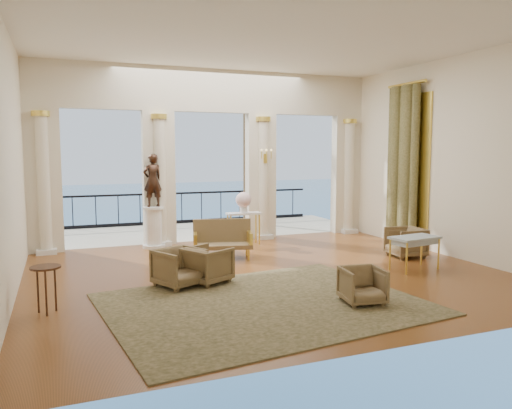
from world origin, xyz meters
name	(u,v)px	position (x,y,z in m)	size (l,w,h in m)	color
floor	(268,274)	(0.00, 0.00, 0.00)	(9.00, 9.00, 0.00)	#4E2F12
room_walls	(294,123)	(0.00, -1.12, 2.88)	(9.00, 9.00, 9.00)	white
arcade	(212,144)	(0.00, 3.82, 2.58)	(9.00, 0.56, 4.50)	beige
terrace	(194,232)	(0.00, 5.80, -0.05)	(10.00, 3.60, 0.10)	#B5AE95
balustrade	(182,211)	(0.00, 7.40, 0.41)	(9.00, 0.06, 1.03)	black
palm_tree	(246,99)	(2.00, 6.60, 4.09)	(2.00, 2.00, 4.50)	#4C3823
sea	(91,214)	(0.00, 60.00, -6.00)	(160.00, 160.00, 0.00)	#1E5881
curtain	(402,166)	(4.28, 1.50, 2.02)	(0.33, 1.40, 4.09)	#494722
window_frame	(408,163)	(4.47, 1.50, 2.10)	(0.04, 1.60, 3.40)	#EBC94D
wall_sconce	(266,157)	(1.40, 3.51, 2.23)	(0.30, 0.11, 0.33)	#EBC94D
rug	(264,304)	(-0.83, -1.80, 0.01)	(4.76, 3.70, 0.02)	#2D3218
armchair_a	(179,266)	(-1.84, -0.29, 0.38)	(0.74, 0.69, 0.76)	#41361E
armchair_b	(363,284)	(0.63, -2.32, 0.32)	(0.62, 0.58, 0.64)	#41361E
armchair_c	(406,241)	(3.50, 0.27, 0.37)	(0.73, 0.68, 0.75)	#41361E
armchair_d	(207,263)	(-1.31, -0.23, 0.37)	(0.72, 0.68, 0.74)	#41361E
settee	(222,239)	(-0.39, 1.72, 0.43)	(1.40, 0.86, 0.87)	#41361E
game_table	(415,240)	(2.89, -0.77, 0.61)	(1.05, 0.67, 0.68)	#92AABA
pedestal	(154,228)	(-1.62, 3.50, 0.49)	(0.56, 0.56, 1.03)	silver
statue	(153,180)	(-1.62, 3.50, 1.68)	(0.48, 0.31, 1.30)	#311F15
console_table	(244,218)	(0.60, 3.05, 0.69)	(0.89, 0.39, 0.83)	silver
urn	(243,201)	(0.60, 3.05, 1.13)	(0.40, 0.40, 0.53)	silver
side_table	(46,273)	(-4.00, -1.00, 0.61)	(0.44, 0.44, 0.71)	black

